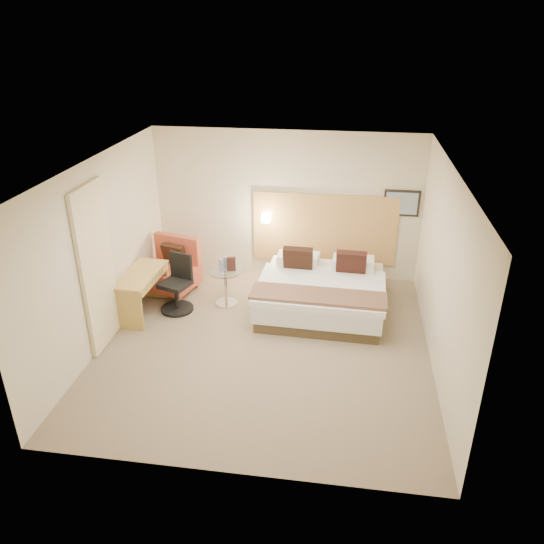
# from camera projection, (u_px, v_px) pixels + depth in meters

# --- Properties ---
(floor) EXTENTS (4.80, 5.00, 0.02)m
(floor) POSITION_uv_depth(u_px,v_px,m) (265.00, 345.00, 7.92)
(floor) COLOR #826F57
(floor) RESTS_ON ground
(ceiling) EXTENTS (4.80, 5.00, 0.02)m
(ceiling) POSITION_uv_depth(u_px,v_px,m) (264.00, 166.00, 6.74)
(ceiling) COLOR white
(ceiling) RESTS_ON floor
(wall_back) EXTENTS (4.80, 0.02, 2.70)m
(wall_back) POSITION_uv_depth(u_px,v_px,m) (287.00, 205.00, 9.57)
(wall_back) COLOR beige
(wall_back) RESTS_ON floor
(wall_front) EXTENTS (4.80, 0.02, 2.70)m
(wall_front) POSITION_uv_depth(u_px,v_px,m) (223.00, 370.00, 5.09)
(wall_front) COLOR beige
(wall_front) RESTS_ON floor
(wall_left) EXTENTS (0.02, 5.00, 2.70)m
(wall_left) POSITION_uv_depth(u_px,v_px,m) (100.00, 252.00, 7.65)
(wall_left) COLOR beige
(wall_left) RESTS_ON floor
(wall_right) EXTENTS (0.02, 5.00, 2.70)m
(wall_right) POSITION_uv_depth(u_px,v_px,m) (444.00, 274.00, 7.01)
(wall_right) COLOR beige
(wall_right) RESTS_ON floor
(headboard_panel) EXTENTS (2.60, 0.04, 1.30)m
(headboard_panel) POSITION_uv_depth(u_px,v_px,m) (324.00, 229.00, 9.62)
(headboard_panel) COLOR #BB8849
(headboard_panel) RESTS_ON wall_back
(art_frame) EXTENTS (0.62, 0.03, 0.47)m
(art_frame) POSITION_uv_depth(u_px,v_px,m) (402.00, 203.00, 9.21)
(art_frame) COLOR black
(art_frame) RESTS_ON wall_back
(art_canvas) EXTENTS (0.54, 0.01, 0.39)m
(art_canvas) POSITION_uv_depth(u_px,v_px,m) (402.00, 203.00, 9.19)
(art_canvas) COLOR gray
(art_canvas) RESTS_ON wall_back
(lamp_arm) EXTENTS (0.02, 0.12, 0.02)m
(lamp_arm) POSITION_uv_depth(u_px,v_px,m) (267.00, 217.00, 9.62)
(lamp_arm) COLOR silver
(lamp_arm) RESTS_ON wall_back
(lamp_shade) EXTENTS (0.15, 0.15, 0.15)m
(lamp_shade) POSITION_uv_depth(u_px,v_px,m) (266.00, 218.00, 9.57)
(lamp_shade) COLOR #FEECC6
(lamp_shade) RESTS_ON wall_back
(curtain) EXTENTS (0.06, 0.90, 2.42)m
(curtain) POSITION_uv_depth(u_px,v_px,m) (97.00, 268.00, 7.47)
(curtain) COLOR beige
(curtain) RESTS_ON wall_left
(bottle_a) EXTENTS (0.08, 0.08, 0.22)m
(bottle_a) POSITION_uv_depth(u_px,v_px,m) (221.00, 265.00, 8.75)
(bottle_a) COLOR #7E91C2
(bottle_a) RESTS_ON side_table
(bottle_b) EXTENTS (0.08, 0.08, 0.22)m
(bottle_b) POSITION_uv_depth(u_px,v_px,m) (225.00, 263.00, 8.83)
(bottle_b) COLOR #7AA2BC
(bottle_b) RESTS_ON side_table
(menu_folder) EXTENTS (0.15, 0.10, 0.24)m
(menu_folder) POSITION_uv_depth(u_px,v_px,m) (231.00, 264.00, 8.75)
(menu_folder) COLOR #3E1E19
(menu_folder) RESTS_ON side_table
(bed) EXTENTS (2.10, 2.04, 0.99)m
(bed) POSITION_uv_depth(u_px,v_px,m) (322.00, 291.00, 8.76)
(bed) COLOR #423521
(bed) RESTS_ON floor
(lounge_chair) EXTENTS (1.06, 0.98, 0.94)m
(lounge_chair) POSITION_uv_depth(u_px,v_px,m) (171.00, 270.00, 9.39)
(lounge_chair) COLOR #A58D4D
(lounge_chair) RESTS_ON floor
(side_table) EXTENTS (0.69, 0.69, 0.62)m
(side_table) POSITION_uv_depth(u_px,v_px,m) (226.00, 285.00, 8.92)
(side_table) COLOR white
(side_table) RESTS_ON floor
(desk) EXTENTS (0.58, 1.18, 0.72)m
(desk) POSITION_uv_depth(u_px,v_px,m) (142.00, 282.00, 8.54)
(desk) COLOR tan
(desk) RESTS_ON floor
(desk_chair) EXTENTS (0.68, 0.68, 0.95)m
(desk_chair) POSITION_uv_depth(u_px,v_px,m) (177.00, 288.00, 8.72)
(desk_chair) COLOR black
(desk_chair) RESTS_ON floor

